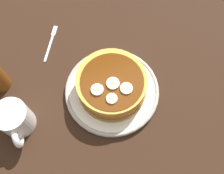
{
  "coord_description": "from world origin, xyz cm",
  "views": [
    {
      "loc": [
        26.03,
        -7.61,
        66.52
      ],
      "look_at": [
        0.0,
        0.0,
        3.73
      ],
      "focal_mm": 40.89,
      "sensor_mm": 36.0,
      "label": 1
    }
  ],
  "objects": [
    {
      "name": "banana_slice_0",
      "position": [
        0.83,
        -0.19,
        7.83
      ],
      "size": [
        3.36,
        3.36,
        0.83
      ],
      "color": "#FAE5BD",
      "rests_on": "pancake_stack"
    },
    {
      "name": "pancake_stack",
      "position": [
        -0.18,
        0.02,
        4.63
      ],
      "size": [
        19.44,
        19.3,
        5.96
      ],
      "color": "olive",
      "rests_on": "plate"
    },
    {
      "name": "banana_slice_3",
      "position": [
        3.07,
        2.85,
        7.79
      ],
      "size": [
        3.18,
        3.18,
        0.74
      ],
      "color": "#FBEFBD",
      "rests_on": "pancake_stack"
    },
    {
      "name": "plate",
      "position": [
        0.0,
        0.0,
        1.07
      ],
      "size": [
        26.1,
        26.1,
        1.98
      ],
      "color": "silver",
      "rests_on": "ground_plane"
    },
    {
      "name": "ground_plane",
      "position": [
        0.0,
        0.0,
        -1.5
      ],
      "size": [
        140.0,
        140.0,
        3.0
      ],
      "primitive_type": "cube",
      "color": "black"
    },
    {
      "name": "banana_slice_1",
      "position": [
        1.37,
        -4.26,
        7.83
      ],
      "size": [
        3.19,
        3.19,
        0.82
      ],
      "color": "#FCF3BF",
      "rests_on": "pancake_stack"
    },
    {
      "name": "banana_slice_2",
      "position": [
        4.66,
        -1.41,
        7.78
      ],
      "size": [
        2.81,
        2.81,
        0.73
      ],
      "color": "#F3E5BD",
      "rests_on": "pancake_stack"
    },
    {
      "name": "fork",
      "position": [
        -21.56,
        -13.22,
        0.25
      ],
      "size": [
        12.11,
        6.59,
        0.5
      ],
      "color": "silver",
      "rests_on": "ground_plane"
    },
    {
      "name": "coffee_mug",
      "position": [
        2.12,
        -26.0,
        4.54
      ],
      "size": [
        11.79,
        8.36,
        8.82
      ],
      "color": "white",
      "rests_on": "ground_plane"
    }
  ]
}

